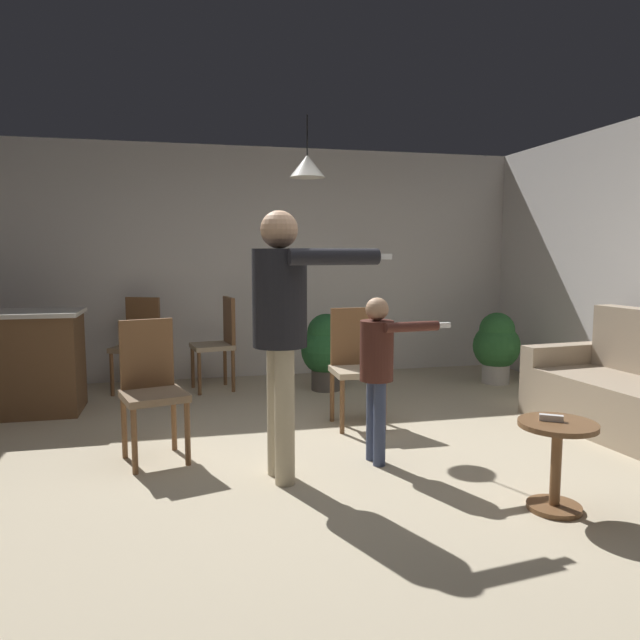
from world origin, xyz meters
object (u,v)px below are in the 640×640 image
at_px(person_child, 378,361).
at_px(potted_plant_corner, 497,344).
at_px(person_adult, 282,315).
at_px(potted_plant_by_wall, 326,348).
at_px(couch_floral, 640,395).
at_px(dining_chair_by_counter, 151,384).
at_px(side_table_by_couch, 556,455).
at_px(dining_chair_spare, 355,362).
at_px(dining_chair_centre_back, 219,339).
at_px(spare_remote_on_table, 551,418).
at_px(kitchen_counter, 11,363).
at_px(dining_chair_near_wall, 139,341).

xyz_separation_m(person_child, potted_plant_corner, (2.14, 2.13, -0.28)).
xyz_separation_m(person_adult, potted_plant_by_wall, (0.87, 2.39, -0.62)).
bearing_deg(couch_floral, dining_chair_by_counter, 79.50).
bearing_deg(side_table_by_couch, dining_chair_spare, 108.10).
bearing_deg(dining_chair_centre_back, person_adult, 175.57).
height_order(person_child, dining_chair_centre_back, person_child).
xyz_separation_m(person_child, spare_remote_on_table, (0.73, -0.94, -0.19)).
relative_size(person_child, dining_chair_centre_back, 1.17).
bearing_deg(potted_plant_by_wall, dining_chair_by_counter, -133.78).
bearing_deg(spare_remote_on_table, kitchen_counter, 140.99).
xyz_separation_m(side_table_by_couch, dining_chair_spare, (-0.63, 1.93, 0.22)).
bearing_deg(person_child, potted_plant_by_wall, 169.68).
bearing_deg(spare_remote_on_table, potted_plant_by_wall, 99.79).
bearing_deg(potted_plant_corner, dining_chair_by_counter, -155.44).
height_order(couch_floral, potted_plant_corner, couch_floral).
bearing_deg(kitchen_counter, person_adult, -44.28).
bearing_deg(potted_plant_by_wall, potted_plant_corner, -3.33).
bearing_deg(dining_chair_spare, kitchen_counter, -17.62).
height_order(kitchen_counter, person_adult, person_adult).
relative_size(kitchen_counter, dining_chair_spare, 1.26).
height_order(person_child, spare_remote_on_table, person_child).
bearing_deg(dining_chair_near_wall, dining_chair_spare, 161.51).
relative_size(side_table_by_couch, dining_chair_near_wall, 0.52).
bearing_deg(person_adult, dining_chair_by_counter, -132.09).
distance_m(person_adult, dining_chair_centre_back, 2.75).
distance_m(dining_chair_spare, potted_plant_by_wall, 1.29).
relative_size(side_table_by_couch, dining_chair_by_counter, 0.52).
relative_size(dining_chair_spare, potted_plant_by_wall, 1.21).
height_order(couch_floral, dining_chair_by_counter, same).
bearing_deg(kitchen_counter, spare_remote_on_table, -39.01).
relative_size(person_adult, dining_chair_spare, 1.74).
bearing_deg(dining_chair_spare, side_table_by_couch, 109.09).
bearing_deg(dining_chair_spare, dining_chair_centre_back, -55.10).
bearing_deg(dining_chair_spare, person_adult, 54.36).
bearing_deg(dining_chair_near_wall, potted_plant_by_wall, -168.37).
bearing_deg(dining_chair_centre_back, dining_chair_near_wall, 73.39).
bearing_deg(dining_chair_near_wall, kitchen_counter, 55.39).
relative_size(person_child, dining_chair_spare, 1.17).
relative_size(dining_chair_by_counter, potted_plant_corner, 1.24).
height_order(side_table_by_couch, dining_chair_near_wall, dining_chair_near_wall).
height_order(couch_floral, person_child, person_child).
xyz_separation_m(kitchen_counter, person_adult, (2.16, -2.10, 0.60)).
bearing_deg(couch_floral, potted_plant_corner, -1.63).
bearing_deg(spare_remote_on_table, couch_floral, 34.25).
distance_m(dining_chair_centre_back, potted_plant_corner, 3.11).
height_order(couch_floral, person_adult, person_adult).
height_order(kitchen_counter, side_table_by_couch, kitchen_counter).
relative_size(dining_chair_near_wall, potted_plant_corner, 1.24).
relative_size(dining_chair_by_counter, spare_remote_on_table, 7.69).
height_order(dining_chair_by_counter, dining_chair_centre_back, same).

